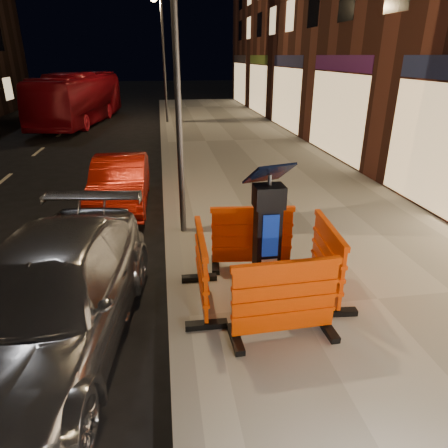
{
  "coord_description": "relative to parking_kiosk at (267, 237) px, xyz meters",
  "views": [
    {
      "loc": [
        -0.08,
        -4.7,
        3.54
      ],
      "look_at": [
        0.8,
        1.0,
        1.1
      ],
      "focal_mm": 32.0,
      "sensor_mm": 36.0,
      "label": 1
    }
  ],
  "objects": [
    {
      "name": "ground_plane",
      "position": [
        -1.32,
        -0.33,
        -1.14
      ],
      "size": [
        120.0,
        120.0,
        0.0
      ],
      "primitive_type": "plane",
      "color": "black",
      "rests_on": "ground"
    },
    {
      "name": "sidewalk",
      "position": [
        1.68,
        -0.33,
        -1.06
      ],
      "size": [
        6.0,
        60.0,
        0.15
      ],
      "primitive_type": "cube",
      "color": "gray",
      "rests_on": "ground"
    },
    {
      "name": "kerb",
      "position": [
        -1.32,
        -0.33,
        -1.06
      ],
      "size": [
        0.3,
        60.0,
        0.15
      ],
      "primitive_type": "cube",
      "color": "slate",
      "rests_on": "ground"
    },
    {
      "name": "parking_kiosk",
      "position": [
        0.0,
        0.0,
        0.0
      ],
      "size": [
        0.65,
        0.65,
        1.97
      ],
      "primitive_type": "cube",
      "rotation": [
        0.0,
        0.0,
        -0.05
      ],
      "color": "black",
      "rests_on": "sidewalk"
    },
    {
      "name": "barrier_front",
      "position": [
        0.0,
        -0.95,
        -0.44
      ],
      "size": [
        1.43,
        0.63,
        1.1
      ],
      "primitive_type": "cube",
      "rotation": [
        0.0,
        0.0,
        0.03
      ],
      "color": "#ED3F02",
      "rests_on": "sidewalk"
    },
    {
      "name": "barrier_back",
      "position": [
        0.0,
        0.95,
        -0.44
      ],
      "size": [
        1.46,
        0.73,
        1.1
      ],
      "primitive_type": "cube",
      "rotation": [
        0.0,
        0.0,
        -0.11
      ],
      "color": "#ED3F02",
      "rests_on": "sidewalk"
    },
    {
      "name": "barrier_kerbside",
      "position": [
        -0.95,
        0.0,
        -0.44
      ],
      "size": [
        0.61,
        1.42,
        1.1
      ],
      "primitive_type": "cube",
      "rotation": [
        0.0,
        0.0,
        1.55
      ],
      "color": "#ED3F02",
      "rests_on": "sidewalk"
    },
    {
      "name": "barrier_bldgside",
      "position": [
        0.95,
        0.0,
        -0.44
      ],
      "size": [
        0.7,
        1.46,
        1.1
      ],
      "primitive_type": "cube",
      "rotation": [
        0.0,
        0.0,
        1.48
      ],
      "color": "#ED3F02",
      "rests_on": "sidewalk"
    },
    {
      "name": "car_silver",
      "position": [
        -2.96,
        -0.5,
        -1.14
      ],
      "size": [
        2.6,
        5.08,
        1.41
      ],
      "primitive_type": "imported",
      "rotation": [
        0.0,
        0.0,
        -0.13
      ],
      "color": "#A1A1A5",
      "rests_on": "ground"
    },
    {
      "name": "car_red",
      "position": [
        -2.51,
        4.86,
        -1.14
      ],
      "size": [
        1.33,
        3.71,
        1.22
      ],
      "primitive_type": "imported",
      "rotation": [
        0.0,
        0.0,
        -0.01
      ],
      "color": "#941107",
      "rests_on": "ground"
    },
    {
      "name": "bus_doubledecker",
      "position": [
        -5.82,
        18.88,
        -1.14
      ],
      "size": [
        3.65,
        9.89,
        2.69
      ],
      "primitive_type": "imported",
      "rotation": [
        0.0,
        0.0,
        -0.15
      ],
      "color": "maroon",
      "rests_on": "ground"
    },
    {
      "name": "street_lamp_mid",
      "position": [
        -1.07,
        2.67,
        2.01
      ],
      "size": [
        0.12,
        0.12,
        6.0
      ],
      "primitive_type": "cylinder",
      "color": "#3F3F44",
      "rests_on": "sidewalk"
    },
    {
      "name": "street_lamp_far",
      "position": [
        -1.07,
        17.67,
        2.01
      ],
      "size": [
        0.12,
        0.12,
        6.0
      ],
      "primitive_type": "cylinder",
      "color": "#3F3F44",
      "rests_on": "sidewalk"
    }
  ]
}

